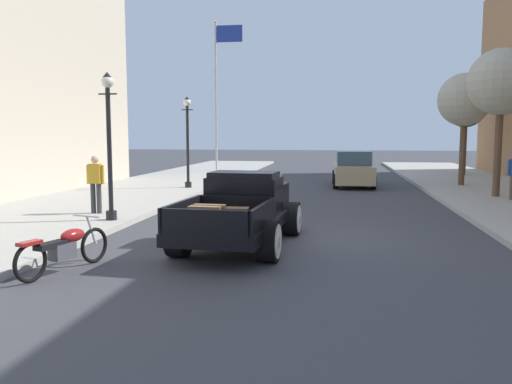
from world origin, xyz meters
The scene contains 12 objects.
ground_plane centered at (0.00, 0.00, 0.00)m, with size 140.00×140.00×0.00m, color #3D3D42.
sidewalk_left centered at (-7.25, 0.00, 0.07)m, with size 5.50×64.00×0.15m, color #ADA89E.
hotrod_truck_black centered at (-1.15, -0.59, 0.75)m, with size 2.41×5.02×1.58m.
motorcycle_parked centered at (-3.79, -3.52, 0.44)m, with size 0.81×2.05×0.93m.
car_background_tan centered at (1.62, 12.70, 0.77)m, with size 1.95×4.34×1.65m.
pedestrian_sidewalk_left centered at (-5.94, 2.08, 1.09)m, with size 0.53×0.22×1.65m.
street_lamp_near centered at (-5.01, 1.03, 2.39)m, with size 0.50×0.32×3.85m.
street_lamp_far centered at (-5.41, 9.54, 2.39)m, with size 0.50×0.32×3.85m.
flagpole centered at (-6.37, 19.80, 5.77)m, with size 1.74×0.16×9.16m.
street_tree_second centered at (6.65, 8.24, 4.25)m, with size 2.39×2.39×5.33m.
street_tree_third centered at (6.39, 12.51, 3.90)m, with size 2.33×2.33×4.95m.
street_tree_farthest centered at (7.93, 18.93, 3.85)m, with size 2.18×2.18×4.83m.
Camera 1 is at (0.89, -11.71, 2.39)m, focal length 36.23 mm.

